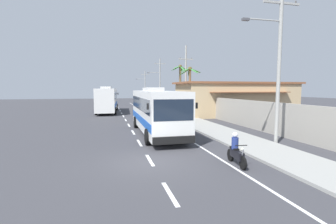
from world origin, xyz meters
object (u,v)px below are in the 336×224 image
Objects in this scene: utility_pole_mid at (186,79)px; utility_pole_far at (160,81)px; coach_bus_foreground at (156,110)px; pedestrian_near_kerb at (181,112)px; utility_pole_distant at (145,85)px; palm_second at (190,82)px; coach_bus_far_lane at (107,99)px; pedestrian_midwalk at (177,108)px; palm_nearest at (180,81)px; utility_pole_nearest at (278,59)px; motorcycle_beside_bus at (236,151)px; roadside_building at (236,99)px.

utility_pole_far reaches higher than utility_pole_mid.
coach_bus_foreground is 7.78m from pedestrian_near_kerb.
palm_second is (-0.04, -38.96, -0.13)m from utility_pole_distant.
coach_bus_far_lane is 1.19× the size of utility_pole_mid.
coach_bus_foreground is 1.18× the size of utility_pole_mid.
palm_second reaches higher than pedestrian_near_kerb.
utility_pole_mid is 1.10× the size of utility_pole_distant.
utility_pole_mid is at bearing -95.06° from pedestrian_midwalk.
pedestrian_near_kerb is at bearing -106.00° from palm_nearest.
palm_nearest is at bearing -2.68° from coach_bus_far_lane.
coach_bus_far_lane is at bearing 143.80° from palm_second.
motorcycle_beside_bus is at bearing -144.25° from utility_pole_nearest.
pedestrian_midwalk is 8.68m from palm_nearest.
motorcycle_beside_bus is 27.76m from palm_nearest.
palm_second is at bearing -90.05° from utility_pole_distant.
pedestrian_near_kerb is at bearing 57.90° from coach_bus_foreground.
coach_bus_far_lane reaches higher than pedestrian_midwalk.
utility_pole_distant is 31.93m from palm_nearest.
utility_pole_nearest is (4.68, 3.37, 4.79)m from motorcycle_beside_bus.
pedestrian_midwalk is at bearing -92.74° from utility_pole_distant.
coach_bus_foreground is 1.52× the size of palm_nearest.
motorcycle_beside_bus is 7.49m from utility_pole_nearest.
coach_bus_far_lane is 33.16m from utility_pole_distant.
pedestrian_near_kerb reaches higher than motorcycle_beside_bus.
palm_second is at bearing 90.54° from utility_pole_nearest.
motorcycle_beside_bus is at bearing -119.10° from roadside_building.
utility_pole_far reaches higher than motorcycle_beside_bus.
utility_pole_nearest is at bearing -66.47° from coach_bus_far_lane.
pedestrian_near_kerb is at bearing -93.31° from utility_pole_distant.
pedestrian_midwalk is 0.11× the size of roadside_building.
utility_pole_far is 20.48m from palm_second.
utility_pole_mid reaches higher than roadside_building.
utility_pole_far is at bearing -61.35° from pedestrian_midwalk.
utility_pole_far reaches higher than utility_pole_distant.
utility_pole_mid is 0.58× the size of roadside_building.
motorcycle_beside_bus is 1.19× the size of pedestrian_near_kerb.
motorcycle_beside_bus is 0.21× the size of utility_pole_mid.
palm_nearest is 7.09m from palm_second.
coach_bus_foreground is 13.11m from palm_second.
palm_nearest is at bearing -75.12° from pedestrian_midwalk.
pedestrian_near_kerb is (4.11, 6.55, -0.91)m from coach_bus_foreground.
coach_bus_far_lane is 26.49m from utility_pole_nearest.
utility_pole_distant is at bearing 89.95° from palm_second.
pedestrian_near_kerb is at bearing -111.73° from utility_pole_mid.
palm_second is at bearing -92.93° from utility_pole_mid.
utility_pole_nearest is (6.74, -5.48, 3.51)m from coach_bus_foreground.
utility_pole_far is (2.86, 24.96, 4.21)m from pedestrian_near_kerb.
coach_bus_foreground is 0.99× the size of coach_bus_far_lane.
coach_bus_far_lane is 1.14× the size of utility_pole_far.
roadside_building is (13.19, 11.15, 0.32)m from coach_bus_foreground.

